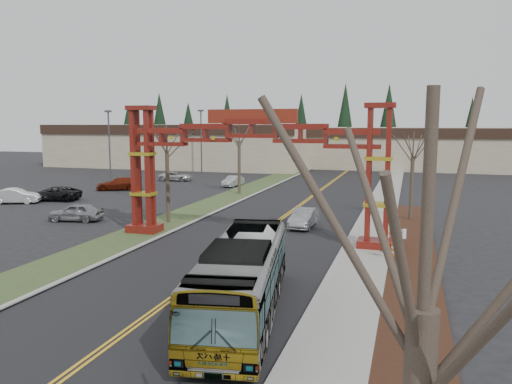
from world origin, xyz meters
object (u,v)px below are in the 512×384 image
at_px(bare_tree_median_mid, 167,152).
at_px(retail_building_east, 412,147).
at_px(barrel_mid, 394,238).
at_px(parked_car_near_b, 16,196).
at_px(barrel_south, 396,250).
at_px(transit_bus, 242,279).
at_px(bare_tree_median_far, 239,141).
at_px(gateway_arch, 252,150).
at_px(light_pole_near, 136,150).
at_px(silver_sedan, 304,218).
at_px(parked_car_near_c, 54,193).
at_px(parked_car_mid_a, 119,184).
at_px(bare_tree_right_near, 423,314).
at_px(light_pole_mid, 109,141).
at_px(bare_tree_right_far, 413,157).
at_px(light_pole_far, 201,137).
at_px(retail_building_west, 186,145).
at_px(parked_car_far_a, 233,181).
at_px(barrel_north, 393,229).
at_px(parked_car_near_a, 76,212).
at_px(street_sign, 402,239).
at_px(parked_car_far_b, 176,176).

bearing_deg(bare_tree_median_mid, retail_building_east, 72.84).
distance_m(retail_building_east, barrel_mid, 60.90).
height_order(parked_car_near_b, barrel_south, parked_car_near_b).
relative_size(transit_bus, bare_tree_median_far, 1.41).
xyz_separation_m(gateway_arch, light_pole_near, (-16.49, 13.38, -0.91)).
xyz_separation_m(silver_sedan, light_pole_near, (-18.89, 8.17, 4.37)).
height_order(retail_building_east, parked_car_near_c, retail_building_east).
xyz_separation_m(parked_car_mid_a, bare_tree_right_near, (32.53, -45.43, 5.09)).
relative_size(gateway_arch, light_pole_mid, 1.93).
xyz_separation_m(bare_tree_right_near, bare_tree_right_far, (0.00, 36.20, -0.75)).
distance_m(bare_tree_right_near, light_pole_far, 73.46).
height_order(retail_building_west, barrel_south, retail_building_west).
distance_m(parked_car_mid_a, parked_car_far_a, 13.56).
distance_m(silver_sedan, light_pole_near, 21.04).
distance_m(parked_car_mid_a, light_pole_near, 9.67).
bearing_deg(light_pole_far, bare_tree_median_mid, -70.35).
xyz_separation_m(light_pole_far, barrel_north, (30.06, -36.51, -5.21)).
bearing_deg(parked_car_near_a, street_sign, 67.75).
distance_m(gateway_arch, bare_tree_median_mid, 8.81).
distance_m(parked_car_near_c, bare_tree_median_far, 19.71).
bearing_deg(bare_tree_right_far, gateway_arch, -134.04).
height_order(bare_tree_median_mid, light_pole_near, light_pole_near).
xyz_separation_m(parked_car_near_b, bare_tree_median_far, (18.56, 12.59, 5.03)).
distance_m(retail_building_west, parked_car_near_a, 53.89).
height_order(gateway_arch, street_sign, gateway_arch).
distance_m(silver_sedan, barrel_mid, 7.78).
relative_size(retail_building_east, bare_tree_median_far, 4.74).
height_order(parked_car_near_a, parked_car_mid_a, parked_car_mid_a).
bearing_deg(parked_car_near_c, light_pole_mid, -178.20).
height_order(gateway_arch, light_pole_mid, light_pole_mid).
xyz_separation_m(parked_car_far_b, light_pole_near, (3.97, -16.76, 4.45)).
bearing_deg(parked_car_near_b, barrel_north, -119.59).
bearing_deg(light_pole_near, barrel_mid, -25.63).
relative_size(retail_building_east, light_pole_far, 3.88).
bearing_deg(parked_car_mid_a, retail_building_east, 118.80).
distance_m(parked_car_mid_a, barrel_south, 38.16).
bearing_deg(parked_car_near_a, bare_tree_right_far, 97.55).
relative_size(parked_car_near_a, barrel_south, 4.50).
bearing_deg(silver_sedan, parked_car_far_a, 123.36).
distance_m(parked_car_far_a, parked_car_far_b, 10.07).
height_order(bare_tree_median_mid, bare_tree_median_far, bare_tree_median_far).
bearing_deg(parked_car_mid_a, parked_car_far_b, 145.27).
bearing_deg(retail_building_east, barrel_south, -90.70).
relative_size(silver_sedan, bare_tree_right_far, 0.60).
xyz_separation_m(parked_car_near_a, street_sign, (24.90, -5.27, 0.72)).
height_order(silver_sedan, parked_car_near_c, parked_car_near_c).
distance_m(retail_building_west, barrel_north, 63.27).
relative_size(gateway_arch, bare_tree_right_near, 2.27).
height_order(parked_car_far_b, light_pole_near, light_pole_near).
distance_m(bare_tree_right_far, light_pole_near, 26.67).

